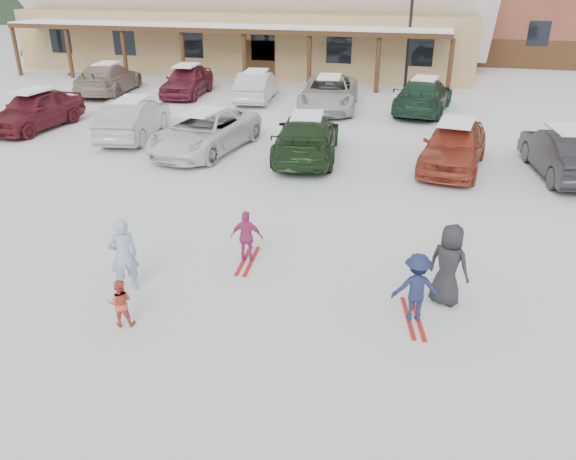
% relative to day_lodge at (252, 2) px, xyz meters
% --- Properties ---
extents(ground, '(160.00, 160.00, 0.00)m').
position_rel_day_lodge_xyz_m(ground, '(9.00, -27.96, -3.94)').
color(ground, white).
rests_on(ground, ground).
extents(day_lodge, '(29.12, 12.50, 10.38)m').
position_rel_day_lodge_xyz_m(day_lodge, '(0.00, 0.00, 0.00)').
color(day_lodge, tan).
rests_on(day_lodge, ground).
extents(lamp_post, '(0.50, 0.25, 6.62)m').
position_rel_day_lodge_xyz_m(lamp_post, '(10.36, -4.94, -0.23)').
color(lamp_post, black).
rests_on(lamp_post, ground).
extents(adult_skier, '(0.67, 0.65, 1.55)m').
position_rel_day_lodge_xyz_m(adult_skier, '(6.35, -28.43, -3.17)').
color(adult_skier, '#92A5D5').
rests_on(adult_skier, ground).
extents(toddler_red, '(0.53, 0.47, 0.91)m').
position_rel_day_lodge_xyz_m(toddler_red, '(6.87, -29.55, -3.49)').
color(toddler_red, '#C94B36').
rests_on(toddler_red, ground).
extents(child_navy, '(0.95, 0.67, 1.34)m').
position_rel_day_lodge_xyz_m(child_navy, '(11.97, -28.08, -3.28)').
color(child_navy, '#182143').
rests_on(child_navy, ground).
extents(skis_child_navy, '(0.49, 1.41, 0.03)m').
position_rel_day_lodge_xyz_m(skis_child_navy, '(11.97, -28.08, -3.93)').
color(skis_child_navy, '#AC1E18').
rests_on(skis_child_navy, ground).
extents(child_magenta, '(0.72, 0.35, 1.20)m').
position_rel_day_lodge_xyz_m(child_magenta, '(8.31, -26.69, -3.35)').
color(child_magenta, '#AE3275').
rests_on(child_magenta, ground).
extents(skis_child_magenta, '(0.31, 1.41, 0.03)m').
position_rel_day_lodge_xyz_m(skis_child_magenta, '(8.31, -26.69, -3.93)').
color(skis_child_magenta, '#AC1E18').
rests_on(skis_child_magenta, ground).
extents(bystander_dark, '(0.94, 0.82, 1.62)m').
position_rel_day_lodge_xyz_m(bystander_dark, '(12.52, -27.33, -3.13)').
color(bystander_dark, black).
rests_on(bystander_dark, ground).
extents(parked_car_0, '(2.09, 4.60, 1.53)m').
position_rel_day_lodge_xyz_m(parked_car_0, '(-3.47, -17.91, -3.18)').
color(parked_car_0, maroon).
rests_on(parked_car_0, ground).
extents(parked_car_1, '(2.26, 4.66, 1.47)m').
position_rel_day_lodge_xyz_m(parked_car_1, '(1.01, -18.16, -3.21)').
color(parked_car_1, '#A1A2A5').
rests_on(parked_car_1, ground).
extents(parked_car_2, '(3.05, 5.34, 1.40)m').
position_rel_day_lodge_xyz_m(parked_car_2, '(4.28, -19.11, -3.24)').
color(parked_car_2, white).
rests_on(parked_car_2, ground).
extents(parked_car_3, '(2.67, 5.24, 1.46)m').
position_rel_day_lodge_xyz_m(parked_car_3, '(7.92, -19.00, -3.22)').
color(parked_car_3, '#1B3218').
rests_on(parked_car_3, ground).
extents(parked_car_4, '(2.41, 4.69, 1.53)m').
position_rel_day_lodge_xyz_m(parked_car_4, '(12.72, -18.93, -3.18)').
color(parked_car_4, '#993824').
rests_on(parked_car_4, ground).
extents(parked_car_5, '(2.22, 4.63, 1.47)m').
position_rel_day_lodge_xyz_m(parked_car_5, '(16.01, -18.83, -3.21)').
color(parked_car_5, black).
rests_on(parked_car_5, ground).
extents(parked_car_7, '(2.91, 5.48, 1.51)m').
position_rel_day_lodge_xyz_m(parked_car_7, '(-4.42, -10.75, -3.19)').
color(parked_car_7, gray).
rests_on(parked_car_7, ground).
extents(parked_car_8, '(2.18, 4.58, 1.51)m').
position_rel_day_lodge_xyz_m(parked_car_8, '(-0.24, -10.30, -3.19)').
color(parked_car_8, maroon).
rests_on(parked_car_8, ground).
extents(parked_car_9, '(2.02, 4.49, 1.43)m').
position_rel_day_lodge_xyz_m(parked_car_9, '(3.54, -10.64, -3.23)').
color(parked_car_9, silver).
rests_on(parked_car_9, ground).
extents(parked_car_10, '(2.96, 5.54, 1.48)m').
position_rel_day_lodge_xyz_m(parked_car_10, '(7.30, -11.56, -3.20)').
color(parked_car_10, '#BABABA').
rests_on(parked_car_10, ground).
extents(parked_car_11, '(2.73, 5.39, 1.50)m').
position_rel_day_lodge_xyz_m(parked_car_11, '(11.50, -11.12, -3.19)').
color(parked_car_11, '#193726').
rests_on(parked_car_11, ground).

